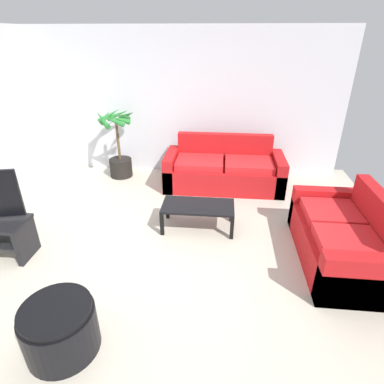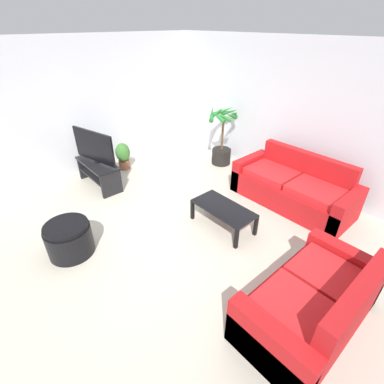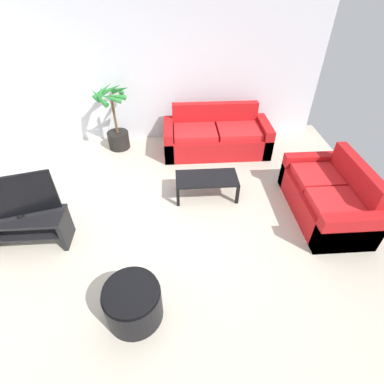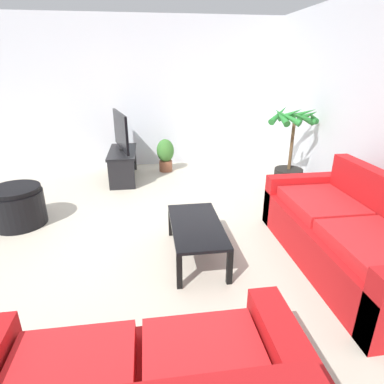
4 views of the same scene
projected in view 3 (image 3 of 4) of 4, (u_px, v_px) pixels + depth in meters
ground_plane at (181, 232)px, 4.38m from camera, size 6.60×6.60×0.00m
wall_back at (174, 75)px, 5.85m from camera, size 6.00×0.06×2.70m
couch_main at (216, 138)px, 6.00m from camera, size 2.11×0.90×0.90m
couch_loveseat at (327, 198)px, 4.53m from camera, size 0.90×1.67×0.90m
tv_stand at (25, 226)px, 4.02m from camera, size 1.10×0.45×0.51m
tv at (11, 197)px, 3.70m from camera, size 1.05×0.30×0.64m
coffee_table at (207, 180)px, 4.84m from camera, size 1.02×0.51×0.37m
potted_palm at (116, 125)px, 5.96m from camera, size 0.78×0.79×1.31m
potted_plant_small at (20, 192)px, 4.59m from camera, size 0.32×0.32×0.60m
ottoman at (133, 303)px, 3.23m from camera, size 0.64×0.64×0.49m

